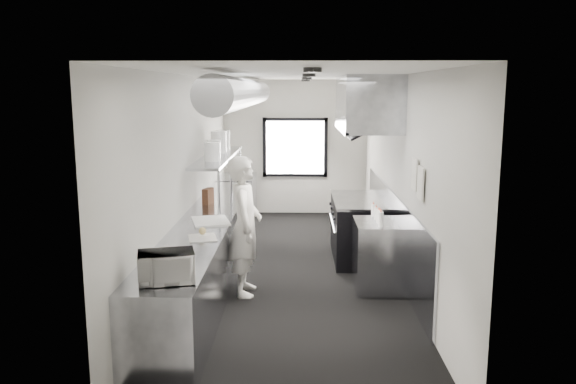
{
  "coord_description": "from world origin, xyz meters",
  "views": [
    {
      "loc": [
        0.09,
        -8.02,
        2.61
      ],
      "look_at": [
        -0.07,
        -0.2,
        1.2
      ],
      "focal_mm": 35.83,
      "sensor_mm": 36.0,
      "label": 1
    }
  ],
  "objects_px": {
    "prep_counter": "(208,250)",
    "squeeze_bottle_d": "(376,213)",
    "squeeze_bottle_e": "(373,210)",
    "range": "(360,228)",
    "far_work_table": "(237,199)",
    "deli_tub_b": "(160,258)",
    "plate_stack_d": "(223,141)",
    "squeeze_bottle_a": "(381,220)",
    "squeeze_bottle_b": "(380,217)",
    "cutting_board": "(211,221)",
    "knife_block": "(208,196)",
    "plate_stack_a": "(212,152)",
    "plate_stack_c": "(219,142)",
    "pass_shelf": "(219,158)",
    "squeeze_bottle_c": "(378,216)",
    "bottle_station": "(379,255)",
    "deli_tub_a": "(155,265)",
    "line_cook": "(245,226)",
    "small_plate": "(203,235)",
    "exhaust_hood": "(367,104)",
    "microwave": "(166,267)"
  },
  "relations": [
    {
      "from": "far_work_table",
      "to": "cutting_board",
      "type": "relative_size",
      "value": 1.99
    },
    {
      "from": "squeeze_bottle_a",
      "to": "squeeze_bottle_e",
      "type": "relative_size",
      "value": 1.11
    },
    {
      "from": "prep_counter",
      "to": "squeeze_bottle_d",
      "type": "relative_size",
      "value": 36.67
    },
    {
      "from": "far_work_table",
      "to": "bottle_station",
      "type": "bearing_deg",
      "value": -59.47
    },
    {
      "from": "bottle_station",
      "to": "plate_stack_d",
      "type": "height_order",
      "value": "plate_stack_d"
    },
    {
      "from": "squeeze_bottle_a",
      "to": "squeeze_bottle_b",
      "type": "distance_m",
      "value": 0.16
    },
    {
      "from": "exhaust_hood",
      "to": "squeeze_bottle_a",
      "type": "height_order",
      "value": "exhaust_hood"
    },
    {
      "from": "far_work_table",
      "to": "cutting_board",
      "type": "distance_m",
      "value": 3.96
    },
    {
      "from": "pass_shelf",
      "to": "far_work_table",
      "type": "height_order",
      "value": "pass_shelf"
    },
    {
      "from": "range",
      "to": "microwave",
      "type": "relative_size",
      "value": 3.49
    },
    {
      "from": "far_work_table",
      "to": "deli_tub_b",
      "type": "distance_m",
      "value": 5.75
    },
    {
      "from": "microwave",
      "to": "deli_tub_a",
      "type": "relative_size",
      "value": 3.27
    },
    {
      "from": "prep_counter",
      "to": "pass_shelf",
      "type": "distance_m",
      "value": 1.85
    },
    {
      "from": "squeeze_bottle_e",
      "to": "plate_stack_d",
      "type": "bearing_deg",
      "value": 138.09
    },
    {
      "from": "squeeze_bottle_d",
      "to": "squeeze_bottle_a",
      "type": "bearing_deg",
      "value": -89.55
    },
    {
      "from": "knife_block",
      "to": "plate_stack_a",
      "type": "relative_size",
      "value": 0.86
    },
    {
      "from": "pass_shelf",
      "to": "plate_stack_a",
      "type": "height_order",
      "value": "plate_stack_a"
    },
    {
      "from": "plate_stack_c",
      "to": "squeeze_bottle_d",
      "type": "height_order",
      "value": "plate_stack_c"
    },
    {
      "from": "cutting_board",
      "to": "range",
      "type": "bearing_deg",
      "value": 34.25
    },
    {
      "from": "small_plate",
      "to": "squeeze_bottle_e",
      "type": "distance_m",
      "value": 2.41
    },
    {
      "from": "line_cook",
      "to": "squeeze_bottle_e",
      "type": "bearing_deg",
      "value": -74.25
    },
    {
      "from": "plate_stack_a",
      "to": "plate_stack_c",
      "type": "height_order",
      "value": "plate_stack_c"
    },
    {
      "from": "bottle_station",
      "to": "squeeze_bottle_b",
      "type": "height_order",
      "value": "squeeze_bottle_b"
    },
    {
      "from": "plate_stack_d",
      "to": "squeeze_bottle_c",
      "type": "distance_m",
      "value": 3.44
    },
    {
      "from": "deli_tub_a",
      "to": "squeeze_bottle_b",
      "type": "relative_size",
      "value": 0.78
    },
    {
      "from": "line_cook",
      "to": "squeeze_bottle_c",
      "type": "xyz_separation_m",
      "value": [
        1.72,
        0.19,
        0.09
      ]
    },
    {
      "from": "exhaust_hood",
      "to": "squeeze_bottle_c",
      "type": "height_order",
      "value": "exhaust_hood"
    },
    {
      "from": "prep_counter",
      "to": "squeeze_bottle_c",
      "type": "xyz_separation_m",
      "value": [
        2.27,
        -0.24,
        0.54
      ]
    },
    {
      "from": "range",
      "to": "squeeze_bottle_d",
      "type": "distance_m",
      "value": 1.36
    },
    {
      "from": "range",
      "to": "squeeze_bottle_b",
      "type": "height_order",
      "value": "squeeze_bottle_b"
    },
    {
      "from": "cutting_board",
      "to": "deli_tub_b",
      "type": "bearing_deg",
      "value": -97.35
    },
    {
      "from": "far_work_table",
      "to": "deli_tub_b",
      "type": "bearing_deg",
      "value": -91.49
    },
    {
      "from": "bottle_station",
      "to": "plate_stack_c",
      "type": "distance_m",
      "value": 3.39
    },
    {
      "from": "range",
      "to": "squeeze_bottle_a",
      "type": "height_order",
      "value": "squeeze_bottle_a"
    },
    {
      "from": "deli_tub_b",
      "to": "cutting_board",
      "type": "height_order",
      "value": "deli_tub_b"
    },
    {
      "from": "deli_tub_b",
      "to": "squeeze_bottle_a",
      "type": "relative_size",
      "value": 0.72
    },
    {
      "from": "bottle_station",
      "to": "squeeze_bottle_c",
      "type": "distance_m",
      "value": 0.54
    },
    {
      "from": "knife_block",
      "to": "plate_stack_a",
      "type": "bearing_deg",
      "value": -40.46
    },
    {
      "from": "cutting_board",
      "to": "plate_stack_a",
      "type": "relative_size",
      "value": 2.19
    },
    {
      "from": "squeeze_bottle_a",
      "to": "prep_counter",
      "type": "bearing_deg",
      "value": 168.13
    },
    {
      "from": "pass_shelf",
      "to": "knife_block",
      "type": "relative_size",
      "value": 12.67
    },
    {
      "from": "pass_shelf",
      "to": "deli_tub_b",
      "type": "xyz_separation_m",
      "value": [
        -0.11,
        -3.52,
        -0.59
      ]
    },
    {
      "from": "squeeze_bottle_e",
      "to": "range",
      "type": "bearing_deg",
      "value": 93.18
    },
    {
      "from": "plate_stack_a",
      "to": "squeeze_bottle_a",
      "type": "xyz_separation_m",
      "value": [
        2.29,
        -1.26,
        -0.71
      ]
    },
    {
      "from": "plate_stack_c",
      "to": "squeeze_bottle_e",
      "type": "distance_m",
      "value": 2.98
    },
    {
      "from": "range",
      "to": "knife_block",
      "type": "distance_m",
      "value": 2.4
    },
    {
      "from": "cutting_board",
      "to": "plate_stack_a",
      "type": "bearing_deg",
      "value": 96.22
    },
    {
      "from": "prep_counter",
      "to": "plate_stack_a",
      "type": "bearing_deg",
      "value": 92.1
    },
    {
      "from": "deli_tub_a",
      "to": "squeeze_bottle_e",
      "type": "bearing_deg",
      "value": 45.18
    },
    {
      "from": "knife_block",
      "to": "squeeze_bottle_c",
      "type": "xyz_separation_m",
      "value": [
        2.4,
        -1.19,
        -0.03
      ]
    }
  ]
}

